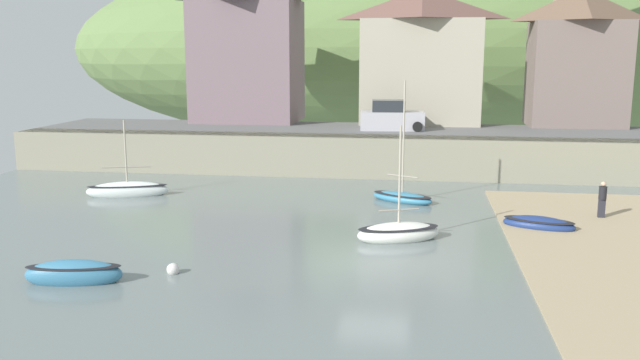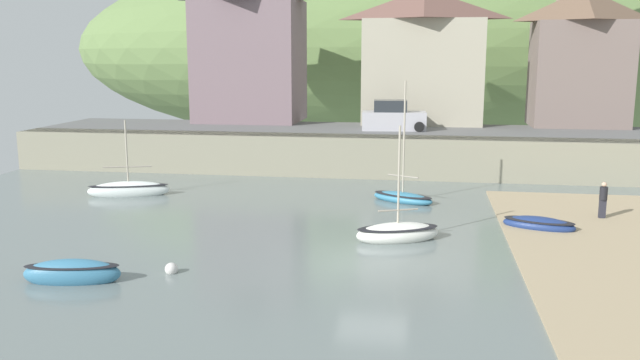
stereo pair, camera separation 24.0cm
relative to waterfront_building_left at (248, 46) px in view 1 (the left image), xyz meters
The scene contains 14 objects.
quay_seawall 14.99m from the waterfront_building_left, 34.74° to the right, with size 48.00×9.40×2.40m.
hillside_backdrop 32.25m from the waterfront_building_left, 68.47° to the left, with size 80.00×44.00×22.42m.
waterfront_building_left is the anchor object (origin of this frame).
waterfront_building_centre 12.51m from the waterfront_building_left, ahead, with size 8.54×4.80×9.30m.
waterfront_building_right 23.04m from the waterfront_building_left, ahead, with size 6.49×4.60×9.17m.
church_with_spire 24.05m from the waterfront_building_left, ahead, with size 3.00×3.00×15.81m.
sailboat_white_hull 17.75m from the waterfront_building_left, 98.57° to the right, with size 4.26×2.18×4.17m.
dinghy_open_wooden 27.43m from the waterfront_building_left, 48.05° to the right, with size 3.18×2.07×0.72m.
sailboat_tall_mast 29.73m from the waterfront_building_left, 86.71° to the right, with size 3.24×1.45×1.00m.
sailboat_far_left 26.19m from the waterfront_building_left, 61.88° to the right, with size 3.64×2.49×4.76m.
motorboat_with_cabin 20.58m from the waterfront_building_left, 52.00° to the right, with size 3.44×2.53×6.14m.
parked_car_near_slipway 12.51m from the waterfront_building_left, 22.80° to the right, with size 4.22×2.01×1.95m.
person_on_slipway 27.89m from the waterfront_building_left, 40.18° to the right, with size 0.34×0.34×1.62m.
mooring_buoy 28.76m from the waterfront_building_left, 80.73° to the right, with size 0.44×0.44×0.44m.
Camera 1 is at (1.41, -22.33, 7.23)m, focal length 36.98 mm.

